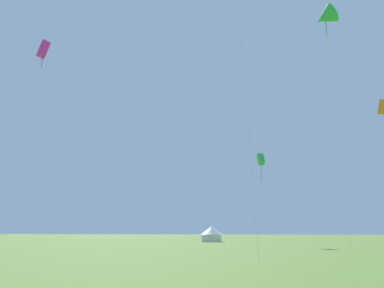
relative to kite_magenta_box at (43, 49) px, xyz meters
The scene contains 5 objects.
kite_magenta_box is the anchor object (origin of this frame).
kite_green_delta 39.37m from the kite_magenta_box, ahead, with size 3.75×3.24×33.04m.
kite_green_box 37.37m from the kite_magenta_box, 33.87° to the left, with size 1.58×2.37×14.86m.
kite_orange_box 53.44m from the kite_magenta_box, 21.16° to the left, with size 2.06×2.27×23.22m.
festival_tent_left 43.38m from the kite_magenta_box, 56.46° to the left, with size 4.39×4.39×2.85m.
Camera 1 is at (5.62, -4.09, 2.08)m, focal length 33.15 mm.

